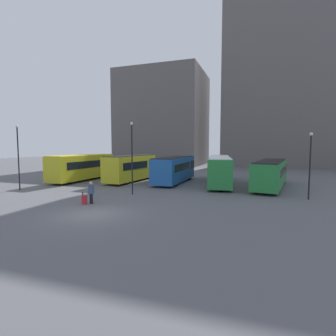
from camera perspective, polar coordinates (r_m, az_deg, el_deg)
ground_plane at (r=18.04m, az=-16.23°, el=-9.66°), size 160.00×160.00×0.00m
building_block_left at (r=66.30m, az=-0.90°, el=10.51°), size 19.64×17.35×22.22m
building_block_right at (r=64.13m, az=26.94°, el=16.99°), size 31.45×11.46×37.20m
bus_0 at (r=36.03m, az=-17.96°, el=0.33°), size 2.83×10.73×3.33m
bus_1 at (r=33.50m, az=-7.99°, el=0.15°), size 3.05×9.36×3.30m
bus_2 at (r=32.19m, az=1.46°, el=-0.14°), size 2.60×9.91×3.13m
bus_3 at (r=31.53m, az=11.17°, el=-0.21°), size 4.20×12.63×3.23m
bus_4 at (r=30.18m, az=21.43°, el=-0.99°), size 4.13×11.30×2.91m
traveler at (r=21.11m, az=-16.39°, el=-4.73°), size 0.58×0.58×1.73m
suitcase at (r=21.20m, az=-17.75°, el=-6.60°), size 0.34×0.42×0.98m
lamp_post_0 at (r=24.59m, az=28.53°, el=1.48°), size 0.28×0.28×5.56m
lamp_post_1 at (r=24.11m, az=-7.85°, el=3.27°), size 0.28×0.28×6.62m
lamp_post_2 at (r=30.39m, az=-29.83°, el=2.91°), size 0.28×0.28×6.55m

